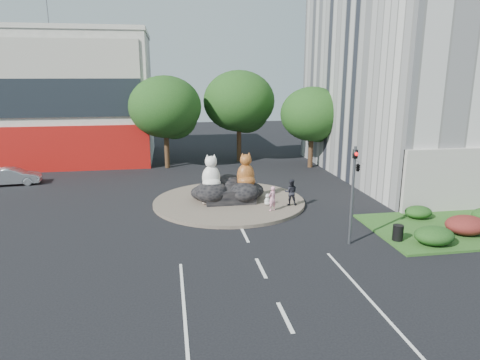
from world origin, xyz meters
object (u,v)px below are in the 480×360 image
object	(u,v)px
cat_white	(211,172)
cat_tabby	(246,169)
pedestrian_dark	(291,192)
litter_bin	(398,233)
kitten_white	(267,199)
kitten_calico	(205,197)
pedestrian_pink	(272,198)
parked_car	(13,176)

from	to	relation	value
cat_white	cat_tabby	distance (m)	2.33
pedestrian_dark	litter_bin	distance (m)	7.56
kitten_white	pedestrian_dark	world-z (taller)	pedestrian_dark
kitten_calico	litter_bin	xyz separation A→B (m)	(9.12, -7.57, -0.14)
pedestrian_pink	litter_bin	distance (m)	7.65
cat_tabby	parked_car	bearing A→B (deg)	144.66
kitten_calico	pedestrian_dark	distance (m)	5.48
cat_tabby	kitten_white	size ratio (longest dim) A/B	2.97
kitten_white	parked_car	world-z (taller)	parked_car
cat_tabby	kitten_calico	world-z (taller)	cat_tabby
parked_car	litter_bin	size ratio (longest dim) A/B	5.00
kitten_calico	parked_car	xyz separation A→B (m)	(-14.21, 8.27, 0.00)
kitten_calico	pedestrian_dark	size ratio (longest dim) A/B	0.55
kitten_white	parked_car	xyz separation A→B (m)	(-18.10, 9.08, 0.08)
cat_white	pedestrian_dark	bearing A→B (deg)	-19.23
cat_tabby	kitten_calico	xyz separation A→B (m)	(-2.76, -0.73, -1.57)
parked_car	pedestrian_pink	bearing A→B (deg)	-124.15
cat_white	pedestrian_dark	world-z (taller)	cat_white
litter_bin	pedestrian_dark	bearing A→B (deg)	119.78
cat_white	kitten_calico	world-z (taller)	cat_white
cat_tabby	pedestrian_pink	world-z (taller)	cat_tabby
pedestrian_dark	pedestrian_pink	bearing A→B (deg)	48.36
kitten_calico	kitten_white	distance (m)	3.98
pedestrian_pink	litter_bin	xyz separation A→B (m)	(5.21, -5.58, -0.45)
cat_white	pedestrian_dark	xyz separation A→B (m)	(4.93, -1.51, -1.20)
kitten_calico	pedestrian_pink	world-z (taller)	pedestrian_pink
cat_white	kitten_white	bearing A→B (deg)	-22.83
parked_car	pedestrian_dark	bearing A→B (deg)	-120.02
litter_bin	parked_car	bearing A→B (deg)	145.82
kitten_white	litter_bin	world-z (taller)	kitten_white
pedestrian_pink	parked_car	distance (m)	20.83
cat_tabby	kitten_calico	distance (m)	3.26
cat_tabby	parked_car	distance (m)	18.63
litter_bin	kitten_calico	bearing A→B (deg)	140.28
kitten_calico	pedestrian_dark	xyz separation A→B (m)	(5.37, -1.03, 0.38)
pedestrian_pink	cat_white	bearing A→B (deg)	-64.92
kitten_calico	pedestrian_pink	bearing A→B (deg)	3.79
kitten_white	litter_bin	xyz separation A→B (m)	(5.23, -6.76, -0.06)
pedestrian_dark	parked_car	size ratio (longest dim) A/B	0.42
parked_car	litter_bin	bearing A→B (deg)	-128.81
cat_white	parked_car	size ratio (longest dim) A/B	0.57
pedestrian_pink	kitten_calico	bearing A→B (deg)	-56.45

